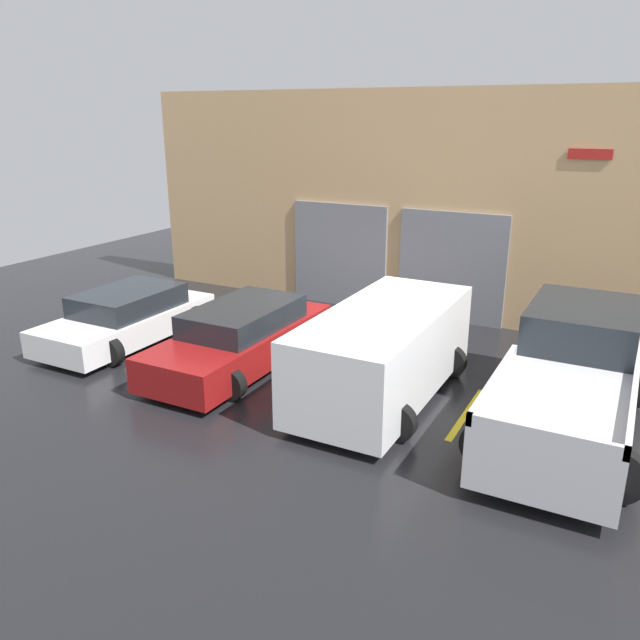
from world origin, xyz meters
TOP-DOWN VIEW (x-y plane):
  - ground_plane at (0.00, 0.00)m, footprint 28.00×28.00m
  - shophouse_building at (-0.00, 3.29)m, footprint 15.30×0.68m
  - pickup_truck at (4.78, -1.66)m, footprint 2.53×5.25m
  - sedan_white at (-4.78, -1.94)m, footprint 2.21×4.23m
  - sedan_side at (-1.59, -1.94)m, footprint 2.15×4.73m
  - van_right at (1.59, -1.97)m, footprint 2.32×4.69m
  - parking_stripe_far_left at (-6.38, -1.97)m, footprint 0.12×2.20m
  - parking_stripe_left at (-3.19, -1.97)m, footprint 0.12×2.20m
  - parking_stripe_centre at (0.00, -1.97)m, footprint 0.12×2.20m
  - parking_stripe_right at (3.19, -1.97)m, footprint 0.12×2.20m

SIDE VIEW (x-z plane):
  - ground_plane at x=0.00m, z-range 0.00..0.00m
  - parking_stripe_far_left at x=-6.38m, z-range 0.00..0.01m
  - parking_stripe_left at x=-3.19m, z-range 0.00..0.01m
  - parking_stripe_centre at x=0.00m, z-range 0.00..0.01m
  - parking_stripe_right at x=3.19m, z-range 0.00..0.01m
  - sedan_white at x=-4.78m, z-range -0.03..1.16m
  - sedan_side at x=-1.59m, z-range -0.04..1.25m
  - pickup_truck at x=4.78m, z-range -0.06..1.78m
  - van_right at x=1.59m, z-range 0.07..1.74m
  - shophouse_building at x=0.00m, z-range -0.03..5.60m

